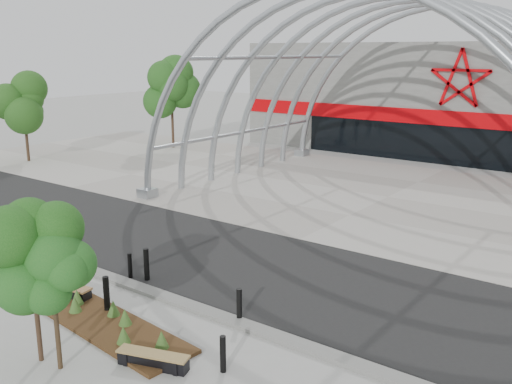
{
  "coord_description": "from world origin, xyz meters",
  "views": [
    {
      "loc": [
        11.63,
        -11.63,
        7.46
      ],
      "look_at": [
        0.0,
        4.0,
        2.6
      ],
      "focal_mm": 40.0,
      "sensor_mm": 36.0,
      "label": 1
    }
  ],
  "objects_px": {
    "street_tree_1": "(52,271)",
    "bench_1": "(153,360)",
    "street_tree_0": "(31,257)",
    "bollard_2": "(146,265)",
    "bench_0": "(63,291)"
  },
  "relations": [
    {
      "from": "bench_1",
      "to": "bollard_2",
      "type": "distance_m",
      "value": 5.51
    },
    {
      "from": "bollard_2",
      "to": "street_tree_0",
      "type": "bearing_deg",
      "value": -71.82
    },
    {
      "from": "street_tree_1",
      "to": "bollard_2",
      "type": "relative_size",
      "value": 3.14
    },
    {
      "from": "bench_0",
      "to": "bollard_2",
      "type": "distance_m",
      "value": 2.72
    },
    {
      "from": "street_tree_0",
      "to": "bench_0",
      "type": "height_order",
      "value": "street_tree_0"
    },
    {
      "from": "bench_0",
      "to": "bollard_2",
      "type": "xyz_separation_m",
      "value": [
        1.1,
        2.47,
        0.35
      ]
    },
    {
      "from": "street_tree_1",
      "to": "bench_0",
      "type": "xyz_separation_m",
      "value": [
        -3.45,
        2.53,
        -2.29
      ]
    },
    {
      "from": "bench_1",
      "to": "bollard_2",
      "type": "xyz_separation_m",
      "value": [
        -4.13,
        3.63,
        0.37
      ]
    },
    {
      "from": "street_tree_0",
      "to": "bench_0",
      "type": "distance_m",
      "value": 4.54
    },
    {
      "from": "street_tree_0",
      "to": "bench_1",
      "type": "distance_m",
      "value": 3.82
    },
    {
      "from": "bench_0",
      "to": "bollard_2",
      "type": "bearing_deg",
      "value": 66.07
    },
    {
      "from": "street_tree_1",
      "to": "bench_1",
      "type": "distance_m",
      "value": 3.22
    },
    {
      "from": "street_tree_1",
      "to": "street_tree_0",
      "type": "bearing_deg",
      "value": -174.92
    },
    {
      "from": "bollard_2",
      "to": "bench_0",
      "type": "bearing_deg",
      "value": -113.93
    },
    {
      "from": "street_tree_0",
      "to": "bollard_2",
      "type": "xyz_separation_m",
      "value": [
        -1.66,
        5.06,
        -2.17
      ]
    }
  ]
}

